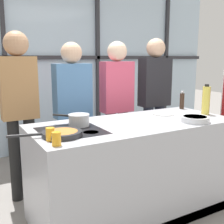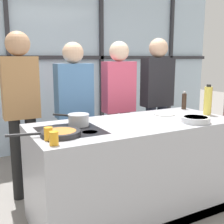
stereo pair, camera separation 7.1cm
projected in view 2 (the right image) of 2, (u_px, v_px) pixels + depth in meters
The scene contains 15 objects.
ground_plane at pixel (133, 211), 2.85m from camera, with size 18.00×18.00×0.00m, color gray.
back_window_wall at pixel (58, 66), 4.61m from camera, with size 6.40×0.10×2.80m.
demo_island at pixel (134, 168), 2.76m from camera, with size 1.97×0.87×0.93m.
spectator_far_left at pixel (21, 102), 2.96m from camera, with size 0.37×0.25×1.80m.
spectator_center_left at pixel (74, 106), 3.25m from camera, with size 0.42×0.24×1.71m.
spectator_center_right at pixel (119, 101), 3.52m from camera, with size 0.40×0.24×1.73m.
spectator_far_right at pixel (157, 96), 3.78m from camera, with size 0.43×0.25×1.78m.
frying_pan at pixel (60, 133), 2.20m from camera, with size 0.56×0.32×0.04m.
saucepan at pixel (78, 119), 2.53m from camera, with size 0.28×0.29×0.11m.
white_plate at pixel (164, 114), 3.01m from camera, with size 0.22×0.22×0.01m, color white.
mixing_bowl at pixel (196, 119), 2.65m from camera, with size 0.27×0.27×0.06m.
oil_bottle at pixel (208, 100), 3.00m from camera, with size 0.08×0.08×0.33m.
pepper_grinder at pixel (184, 101), 3.34m from camera, with size 0.05×0.05×0.22m.
juice_glass_near at pixel (54, 138), 1.96m from camera, with size 0.07×0.07×0.10m, color orange.
juice_glass_far at pixel (48, 134), 2.08m from camera, with size 0.07×0.07×0.10m, color orange.
Camera 2 is at (-1.42, -2.19, 1.53)m, focal length 45.00 mm.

